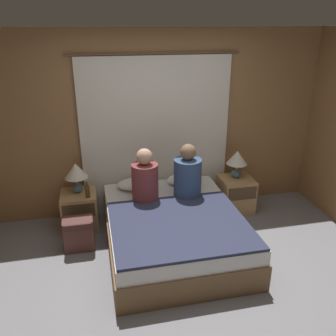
{
  "coord_description": "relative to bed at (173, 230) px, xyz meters",
  "views": [
    {
      "loc": [
        -0.85,
        -2.87,
        2.54
      ],
      "look_at": [
        0.0,
        0.97,
        0.93
      ],
      "focal_mm": 38.0,
      "sensor_mm": 36.0,
      "label": 1
    }
  ],
  "objects": [
    {
      "name": "wall_back",
      "position": [
        0.0,
        1.09,
        1.01
      ],
      "size": [
        4.76,
        0.06,
        2.5
      ],
      "color": "olive",
      "rests_on": "ground_plane"
    },
    {
      "name": "person_left_in_bed",
      "position": [
        -0.27,
        0.4,
        0.52
      ],
      "size": [
        0.33,
        0.33,
        0.68
      ],
      "color": "brown",
      "rests_on": "bed"
    },
    {
      "name": "lamp_right",
      "position": [
        1.1,
        0.77,
        0.53
      ],
      "size": [
        0.29,
        0.29,
        0.4
      ],
      "color": "slate",
      "rests_on": "nightstand_right"
    },
    {
      "name": "curtain_panel",
      "position": [
        0.0,
        1.03,
        0.86
      ],
      "size": [
        2.23,
        0.02,
        2.19
      ],
      "color": "silver",
      "rests_on": "ground_plane"
    },
    {
      "name": "bed",
      "position": [
        0.0,
        0.0,
        0.0
      ],
      "size": [
        1.55,
        1.95,
        0.48
      ],
      "color": "brown",
      "rests_on": "ground_plane"
    },
    {
      "name": "lamp_left",
      "position": [
        -1.1,
        0.77,
        0.53
      ],
      "size": [
        0.29,
        0.29,
        0.4
      ],
      "color": "slate",
      "rests_on": "nightstand_left"
    },
    {
      "name": "blanket_on_bed",
      "position": [
        0.0,
        -0.29,
        0.26
      ],
      "size": [
        1.49,
        1.31,
        0.03
      ],
      "color": "#2D334C",
      "rests_on": "bed"
    },
    {
      "name": "nightstand_left",
      "position": [
        -1.1,
        0.72,
        0.01
      ],
      "size": [
        0.45,
        0.46,
        0.49
      ],
      "color": "tan",
      "rests_on": "ground_plane"
    },
    {
      "name": "ground_plane",
      "position": [
        0.0,
        -0.68,
        -0.24
      ],
      "size": [
        16.0,
        16.0,
        0.0
      ],
      "primitive_type": "plane",
      "color": "gray"
    },
    {
      "name": "pillow_right",
      "position": [
        0.34,
        0.76,
        0.3
      ],
      "size": [
        0.49,
        0.34,
        0.12
      ],
      "color": "white",
      "rests_on": "bed"
    },
    {
      "name": "pillow_left",
      "position": [
        -0.34,
        0.76,
        0.3
      ],
      "size": [
        0.49,
        0.34,
        0.12
      ],
      "color": "white",
      "rests_on": "bed"
    },
    {
      "name": "person_right_in_bed",
      "position": [
        0.28,
        0.4,
        0.53
      ],
      "size": [
        0.35,
        0.35,
        0.69
      ],
      "color": "#38517A",
      "rests_on": "bed"
    },
    {
      "name": "backpack_on_floor",
      "position": [
        -1.11,
        0.22,
        -0.01
      ],
      "size": [
        0.35,
        0.24,
        0.4
      ],
      "color": "brown",
      "rests_on": "ground_plane"
    },
    {
      "name": "beer_bottle_on_left_stand",
      "position": [
        -0.97,
        0.6,
        0.34
      ],
      "size": [
        0.06,
        0.06,
        0.22
      ],
      "color": "#513819",
      "rests_on": "nightstand_left"
    },
    {
      "name": "nightstand_right",
      "position": [
        1.1,
        0.72,
        0.01
      ],
      "size": [
        0.45,
        0.46,
        0.49
      ],
      "color": "tan",
      "rests_on": "ground_plane"
    }
  ]
}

